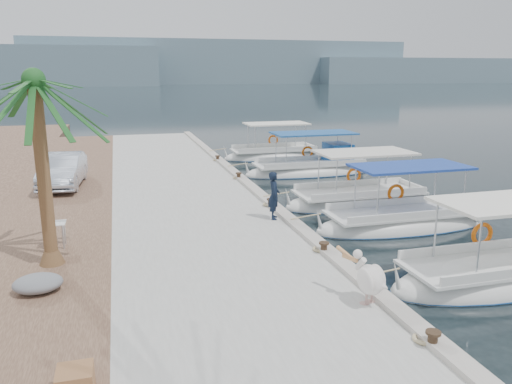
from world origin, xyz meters
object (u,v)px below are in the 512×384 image
(fisherman, at_px, (274,195))
(date_palm, at_px, (34,82))
(fishing_caique_c, at_px, (359,202))
(fishing_caique_d, at_px, (311,170))
(fishing_caique_b, at_px, (402,224))
(fishing_caique_e, at_px, (274,156))
(parked_car, at_px, (63,170))
(pelican, at_px, (369,278))
(fishing_caique_a, at_px, (497,279))

(fisherman, xyz_separation_m, date_palm, (-6.82, -2.35, 3.84))
(fishing_caique_c, distance_m, fishing_caique_d, 6.60)
(fishing_caique_c, bearing_deg, fishing_caique_b, -88.59)
(fishing_caique_e, xyz_separation_m, fisherman, (-4.52, -14.34, 1.19))
(fisherman, height_order, parked_car, fisherman)
(fisherman, bearing_deg, pelican, -164.30)
(fishing_caique_d, height_order, date_palm, date_palm)
(fishing_caique_a, height_order, fishing_caique_c, same)
(fishing_caique_b, xyz_separation_m, pelican, (-4.50, -5.92, 0.95))
(pelican, xyz_separation_m, date_palm, (-6.88, 4.26, 4.08))
(fisherman, bearing_deg, fishing_caique_b, -83.29)
(fishing_caique_d, distance_m, fishing_caique_e, 5.26)
(fishing_caique_d, relative_size, fisherman, 4.46)
(fishing_caique_b, bearing_deg, pelican, -127.23)
(pelican, bearing_deg, fisherman, 90.50)
(fishing_caique_c, xyz_separation_m, fisherman, (-4.48, -2.52, 1.19))
(fishing_caique_d, height_order, fishing_caique_e, same)
(fishing_caique_c, relative_size, parked_car, 1.48)
(fishing_caique_b, relative_size, fisherman, 4.05)
(fisherman, xyz_separation_m, parked_car, (-7.36, 7.12, -0.10))
(fisherman, relative_size, parked_car, 0.38)
(fishing_caique_b, distance_m, date_palm, 12.55)
(fishing_caique_d, distance_m, fisherman, 10.44)
(fishing_caique_a, bearing_deg, pelican, -166.86)
(date_palm, xyz_separation_m, parked_car, (-0.54, 9.47, -3.94))
(fishing_caique_e, relative_size, parked_car, 1.50)
(fishing_caique_d, height_order, fisherman, fishing_caique_d)
(fishing_caique_b, relative_size, fishing_caique_e, 1.01)
(fisherman, height_order, date_palm, date_palm)
(fishing_caique_c, distance_m, fishing_caique_e, 11.82)
(fishing_caique_a, height_order, parked_car, fishing_caique_a)
(fishing_caique_e, height_order, date_palm, date_palm)
(pelican, distance_m, date_palm, 9.06)
(pelican, relative_size, date_palm, 0.25)
(fishing_caique_a, distance_m, fishing_caique_d, 14.73)
(fishing_caique_a, distance_m, fishing_caique_c, 8.14)
(fishing_caique_b, height_order, fishing_caique_e, same)
(fishing_caique_d, bearing_deg, fishing_caique_a, -92.65)
(date_palm, relative_size, parked_car, 1.29)
(parked_car, bearing_deg, fishing_caique_a, -43.07)
(fisherman, bearing_deg, fishing_caique_a, -127.21)
(fishing_caique_d, distance_m, pelican, 16.49)
(fishing_caique_d, bearing_deg, fisherman, -118.78)
(fishing_caique_d, bearing_deg, fishing_caique_e, 95.20)
(fishing_caique_a, xyz_separation_m, parked_car, (-11.68, 12.73, 1.09))
(fishing_caique_a, xyz_separation_m, fishing_caique_c, (0.16, 8.13, -0.00))
(fishing_caique_a, distance_m, fishing_caique_b, 4.94)
(fishing_caique_e, height_order, fisherman, fishing_caique_e)
(fishing_caique_b, height_order, fisherman, fishing_caique_b)
(pelican, height_order, parked_car, parked_car)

